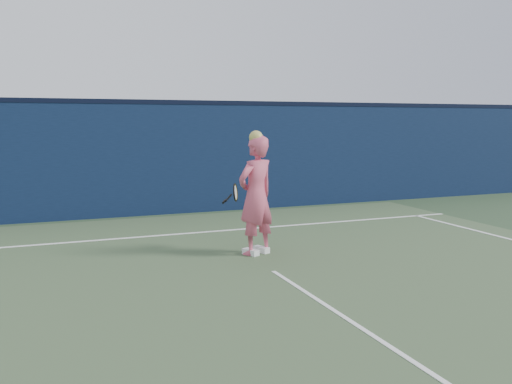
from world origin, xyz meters
name	(u,v)px	position (x,y,z in m)	size (l,w,h in m)	color
ground	(305,293)	(0.00, 0.00, 0.00)	(80.00, 80.00, 0.00)	#2A4128
court_surface	(404,357)	(0.00, -2.00, 0.00)	(11.00, 16.00, 0.01)	#455B39
backstop_wall	(180,159)	(0.00, 6.50, 1.25)	(24.00, 0.40, 2.50)	#0C1A36
wall_cap	(179,102)	(0.00, 6.50, 2.55)	(24.00, 0.42, 0.10)	black
player	(256,195)	(0.15, 2.07, 0.95)	(0.82, 0.69, 1.98)	#D4526F
racket	(235,193)	(-0.05, 2.52, 0.94)	(0.42, 0.45, 0.31)	black
court_lines	(318,300)	(0.00, -0.33, 0.01)	(11.00, 12.04, 0.01)	white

